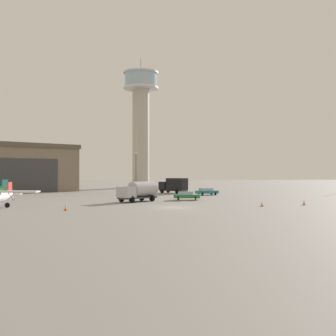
# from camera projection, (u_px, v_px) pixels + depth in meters

# --- Properties ---
(ground_plane) EXTENTS (400.00, 400.00, 0.00)m
(ground_plane) POSITION_uv_depth(u_px,v_px,m) (173.00, 207.00, 51.41)
(ground_plane) COLOR gray
(control_tower) EXTENTS (10.35, 10.35, 38.38)m
(control_tower) POSITION_uv_depth(u_px,v_px,m) (141.00, 115.00, 121.07)
(control_tower) COLOR #B2AD9E
(control_tower) RESTS_ON ground_plane
(hangar) EXTENTS (33.99, 33.68, 10.99)m
(hangar) POSITION_uv_depth(u_px,v_px,m) (11.00, 168.00, 97.23)
(hangar) COLOR #7A6B56
(hangar) RESTS_ON ground_plane
(truck_box_black) EXTENTS (6.32, 5.75, 3.24)m
(truck_box_black) POSITION_uv_depth(u_px,v_px,m) (174.00, 185.00, 87.06)
(truck_box_black) COLOR #38383D
(truck_box_black) RESTS_ON ground_plane
(truck_fuel_tanker_silver) EXTENTS (6.24, 6.50, 3.04)m
(truck_fuel_tanker_silver) POSITION_uv_depth(u_px,v_px,m) (139.00, 191.00, 62.02)
(truck_fuel_tanker_silver) COLOR #38383D
(truck_fuel_tanker_silver) RESTS_ON ground_plane
(car_green) EXTENTS (4.40, 2.66, 1.37)m
(car_green) POSITION_uv_depth(u_px,v_px,m) (187.00, 195.00, 65.68)
(car_green) COLOR #287A42
(car_green) RESTS_ON ground_plane
(car_teal) EXTENTS (4.70, 3.19, 1.37)m
(car_teal) POSITION_uv_depth(u_px,v_px,m) (207.00, 191.00, 79.96)
(car_teal) COLOR teal
(car_teal) RESTS_ON ground_plane
(light_post_west) EXTENTS (0.44, 0.44, 9.19)m
(light_post_west) POSITION_uv_depth(u_px,v_px,m) (136.00, 168.00, 94.82)
(light_post_west) COLOR #38383D
(light_post_west) RESTS_ON ground_plane
(traffic_cone_near_left) EXTENTS (0.36, 0.36, 0.63)m
(traffic_cone_near_left) POSITION_uv_depth(u_px,v_px,m) (262.00, 204.00, 53.02)
(traffic_cone_near_left) COLOR black
(traffic_cone_near_left) RESTS_ON ground_plane
(traffic_cone_near_right) EXTENTS (0.36, 0.36, 0.72)m
(traffic_cone_near_right) POSITION_uv_depth(u_px,v_px,m) (304.00, 202.00, 55.29)
(traffic_cone_near_right) COLOR black
(traffic_cone_near_right) RESTS_ON ground_plane
(traffic_cone_mid_apron) EXTENTS (0.36, 0.36, 0.71)m
(traffic_cone_mid_apron) POSITION_uv_depth(u_px,v_px,m) (66.00, 207.00, 47.37)
(traffic_cone_mid_apron) COLOR black
(traffic_cone_mid_apron) RESTS_ON ground_plane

